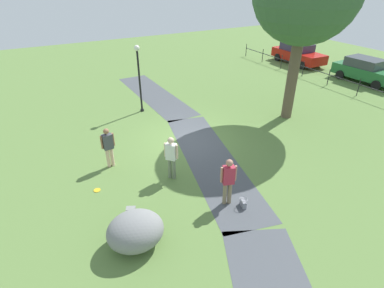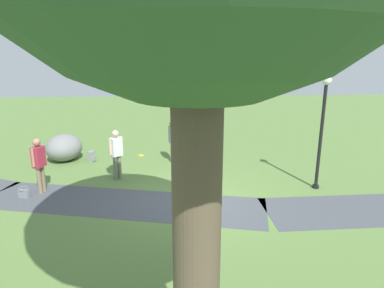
{
  "view_description": "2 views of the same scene",
  "coord_description": "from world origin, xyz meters",
  "views": [
    {
      "loc": [
        10.66,
        -5.64,
        6.65
      ],
      "look_at": [
        1.8,
        -0.83,
        0.88
      ],
      "focal_mm": 28.59,
      "sensor_mm": 36.0,
      "label": 1
    },
    {
      "loc": [
        0.49,
        8.74,
        4.09
      ],
      "look_at": [
        -0.14,
        -0.99,
        1.43
      ],
      "focal_mm": 31.35,
      "sensor_mm": 36.0,
      "label": 2
    }
  ],
  "objects": [
    {
      "name": "passerby_on_path",
      "position": [
        2.29,
        -1.93,
        0.97
      ],
      "size": [
        0.43,
        0.42,
        1.68
      ],
      "color": "slate",
      "rests_on": "ground"
    },
    {
      "name": "woman_with_handbag",
      "position": [
        4.41,
        -0.96,
        0.97
      ],
      "size": [
        0.34,
        0.5,
        1.68
      ],
      "color": "#7E6F51",
      "rests_on": "ground"
    },
    {
      "name": "ground_plane",
      "position": [
        0.0,
        0.0,
        0.0
      ],
      "size": [
        48.0,
        48.0,
        0.0
      ],
      "primitive_type": "plane",
      "color": "#59793B"
    },
    {
      "name": "frisbee_on_grass",
      "position": [
        1.73,
        -4.54,
        0.01
      ],
      "size": [
        0.23,
        0.23,
        0.02
      ],
      "color": "yellow",
      "rests_on": "ground"
    },
    {
      "name": "footpath_segment_mid",
      "position": [
        1.9,
        -0.04,
        0.0
      ],
      "size": [
        8.22,
        3.64,
        0.01
      ],
      "color": "#464A50",
      "rests_on": "ground"
    },
    {
      "name": "man_near_boulder",
      "position": [
        0.46,
        -3.68,
        0.93
      ],
      "size": [
        0.27,
        0.52,
        1.62
      ],
      "color": "beige",
      "rests_on": "ground"
    },
    {
      "name": "lamp_post",
      "position": [
        -4.0,
        -0.75,
        2.15
      ],
      "size": [
        0.28,
        0.28,
        3.47
      ],
      "color": "black",
      "rests_on": "ground"
    },
    {
      "name": "backpack_by_boulder",
      "position": [
        3.59,
        -3.91,
        0.19
      ],
      "size": [
        0.34,
        0.34,
        0.4
      ],
      "color": "gray",
      "rests_on": "ground"
    },
    {
      "name": "handbag_on_grass",
      "position": [
        4.8,
        -0.59,
        0.14
      ],
      "size": [
        0.34,
        0.34,
        0.31
      ],
      "color": "gray",
      "rests_on": "ground"
    },
    {
      "name": "lawn_boulder",
      "position": [
        4.67,
        -4.13,
        0.51
      ],
      "size": [
        1.49,
        1.68,
        1.03
      ],
      "color": "slate",
      "rests_on": "ground"
    }
  ]
}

